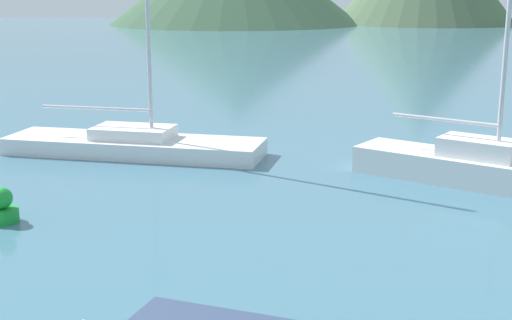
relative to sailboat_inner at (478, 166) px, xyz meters
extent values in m
cube|color=white|center=(0.00, 0.00, -0.13)|extent=(6.49, 4.81, 0.72)
cube|color=white|center=(0.00, 0.00, 0.49)|extent=(2.28, 2.00, 0.50)
cylinder|color=#BCBCC1|center=(0.42, -0.26, 3.82)|extent=(0.12, 0.12, 7.17)
cylinder|color=#BCBCC1|center=(-0.85, 0.52, 1.13)|extent=(2.59, 1.63, 0.10)
cube|color=white|center=(-9.95, 2.56, -0.23)|extent=(8.31, 3.19, 0.52)
cube|color=white|center=(-9.95, 2.56, 0.22)|extent=(2.61, 1.79, 0.37)
cylinder|color=#BCBCC1|center=(-11.15, 2.73, 0.93)|extent=(3.62, 0.60, 0.10)
cylinder|color=green|center=(-11.20, -4.16, -0.33)|extent=(0.69, 0.69, 0.31)
sphere|color=green|center=(-11.20, -4.16, 0.07)|extent=(0.49, 0.49, 0.49)
camera|label=1|loc=(-4.30, -18.73, 4.60)|focal=50.00mm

